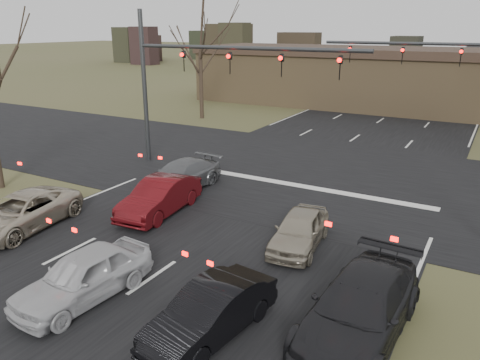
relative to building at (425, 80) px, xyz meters
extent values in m
plane|color=#494C28|center=(-2.00, -38.00, -2.67)|extent=(360.00, 360.00, 0.00)
cube|color=black|center=(-2.00, 22.00, -2.66)|extent=(14.00, 300.00, 0.02)
cube|color=black|center=(-2.00, -23.00, -2.65)|extent=(200.00, 14.00, 0.02)
cube|color=olive|center=(0.00, 0.00, -0.37)|extent=(42.00, 10.00, 4.60)
cube|color=#38281E|center=(0.00, 0.00, 2.28)|extent=(42.40, 10.40, 0.70)
cylinder|color=#383A3D|center=(-10.50, -25.00, 1.33)|extent=(0.24, 0.24, 8.00)
cylinder|color=#383A3D|center=(-4.50, -25.00, 3.53)|extent=(12.00, 0.18, 0.18)
imported|color=black|center=(-7.83, -25.00, 2.83)|extent=(0.16, 0.20, 1.00)
imported|color=black|center=(-5.17, -25.00, 2.83)|extent=(0.16, 0.20, 1.00)
imported|color=black|center=(-2.50, -25.00, 2.83)|extent=(0.16, 0.20, 1.00)
imported|color=black|center=(0.17, -25.00, 2.83)|extent=(0.16, 0.20, 1.00)
cylinder|color=#383A3D|center=(1.50, -15.00, 3.53)|extent=(11.00, 0.18, 0.18)
imported|color=black|center=(3.86, -15.00, 2.83)|extent=(0.16, 0.20, 1.00)
imported|color=black|center=(0.71, -15.00, 2.83)|extent=(0.16, 0.20, 1.00)
imported|color=black|center=(-2.43, -15.00, 2.83)|extent=(0.16, 0.20, 1.00)
cylinder|color=black|center=(-15.00, -13.00, -0.05)|extent=(0.32, 0.32, 5.23)
imported|color=#BCB098|center=(-8.50, -34.55, -2.01)|extent=(2.76, 4.93, 1.30)
imported|color=#BDBDBF|center=(-2.90, -36.75, -1.97)|extent=(1.96, 4.19, 1.39)
imported|color=black|center=(1.00, -36.40, -2.03)|extent=(1.83, 4.01, 1.27)
imported|color=black|center=(4.10, -34.63, -1.93)|extent=(2.33, 5.18, 1.47)
imported|color=slate|center=(-6.00, -28.12, -2.01)|extent=(2.26, 4.66, 1.31)
imported|color=#500B0F|center=(-5.00, -30.85, -1.96)|extent=(1.90, 4.41, 1.41)
imported|color=#A19883|center=(1.00, -30.90, -2.04)|extent=(1.91, 3.81, 1.25)
camera|label=1|loc=(6.36, -44.46, 4.49)|focal=35.00mm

